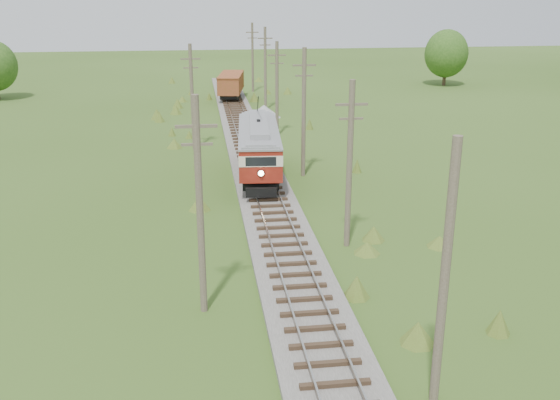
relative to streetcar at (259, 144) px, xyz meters
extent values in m
cube|color=#605B54|center=(0.00, 3.35, -2.40)|extent=(3.60, 96.00, 0.25)
cube|color=#726659|center=(-0.72, 3.35, -2.04)|extent=(0.08, 96.00, 0.17)
cube|color=#726659|center=(0.72, 3.35, -2.04)|extent=(0.08, 96.00, 0.17)
cube|color=#2D2116|center=(0.00, 3.35, -2.20)|extent=(2.40, 96.00, 0.16)
cube|color=black|center=(0.00, 0.00, -1.54)|extent=(3.10, 10.71, 0.43)
cube|color=maroon|center=(0.00, 0.00, -0.58)|extent=(3.57, 11.65, 1.05)
cube|color=beige|center=(0.00, 0.00, 0.28)|extent=(3.60, 11.71, 0.67)
cube|color=black|center=(0.00, 0.00, 0.28)|extent=(3.59, 11.20, 0.53)
cube|color=maroon|center=(0.00, 0.00, 0.76)|extent=(3.57, 11.65, 0.29)
cube|color=gray|center=(0.00, 0.00, 1.08)|extent=(3.63, 11.77, 0.36)
cube|color=gray|center=(0.00, 0.00, 1.40)|extent=(1.88, 8.68, 0.38)
sphere|color=#FFF2BF|center=(-0.46, -5.80, -0.44)|extent=(0.34, 0.34, 0.34)
cylinder|color=black|center=(0.14, 1.72, 2.48)|extent=(0.41, 4.45, 1.85)
cylinder|color=black|center=(-1.06, -4.27, -1.58)|extent=(0.17, 0.77, 0.77)
cylinder|color=black|center=(0.38, -4.38, -1.58)|extent=(0.17, 0.77, 0.77)
cylinder|color=black|center=(-0.37, 4.39, -1.58)|extent=(0.17, 0.77, 0.77)
cylinder|color=black|center=(1.06, 4.28, -1.58)|extent=(0.17, 0.77, 0.77)
cube|color=black|center=(0.00, 32.95, -1.63)|extent=(3.02, 7.13, 0.48)
cube|color=brown|center=(0.00, 32.95, -0.43)|extent=(3.63, 7.96, 1.92)
cube|color=brown|center=(0.00, 32.95, 0.58)|extent=(3.70, 8.12, 0.12)
cylinder|color=black|center=(-1.06, 30.78, -1.58)|extent=(0.23, 0.78, 0.77)
cylinder|color=black|center=(0.36, 30.56, -1.58)|extent=(0.23, 0.78, 0.77)
cylinder|color=black|center=(-0.36, 35.33, -1.58)|extent=(0.23, 0.78, 0.77)
cylinder|color=black|center=(1.06, 35.12, -1.58)|extent=(0.23, 0.78, 0.77)
cone|color=gray|center=(2.83, 22.80, -1.95)|extent=(3.10, 3.10, 1.16)
cone|color=gray|center=(3.60, 21.83, -2.19)|extent=(1.74, 1.74, 0.68)
cylinder|color=brown|center=(3.10, -25.65, 1.87)|extent=(0.30, 0.30, 8.80)
cylinder|color=brown|center=(3.30, -12.65, 1.77)|extent=(0.30, 0.30, 8.60)
cube|color=brown|center=(3.30, -12.65, 4.87)|extent=(1.60, 0.12, 0.12)
cube|color=brown|center=(3.30, -12.65, 4.17)|extent=(1.20, 0.10, 0.10)
cylinder|color=brown|center=(3.20, 0.35, 1.97)|extent=(0.30, 0.30, 9.00)
cube|color=brown|center=(3.20, 0.35, 5.27)|extent=(1.60, 0.12, 0.12)
cube|color=brown|center=(3.20, 0.35, 4.57)|extent=(1.20, 0.10, 0.10)
cylinder|color=brown|center=(3.00, 13.35, 1.67)|extent=(0.30, 0.30, 8.40)
cube|color=brown|center=(3.00, 13.35, 4.67)|extent=(1.60, 0.12, 0.12)
cube|color=brown|center=(3.00, 13.35, 3.97)|extent=(1.20, 0.10, 0.10)
cylinder|color=brown|center=(3.40, 26.35, 1.92)|extent=(0.30, 0.30, 8.90)
cube|color=brown|center=(3.40, 26.35, 5.17)|extent=(1.60, 0.12, 0.12)
cube|color=brown|center=(3.40, 26.35, 4.47)|extent=(1.20, 0.10, 0.10)
cylinder|color=brown|center=(3.20, 39.35, 1.82)|extent=(0.30, 0.30, 8.70)
cube|color=brown|center=(3.20, 39.35, 4.97)|extent=(1.60, 0.12, 0.12)
cube|color=brown|center=(3.20, 39.35, 4.27)|extent=(1.20, 0.10, 0.10)
cylinder|color=brown|center=(-4.20, -18.65, 1.97)|extent=(0.30, 0.30, 9.00)
cube|color=brown|center=(-4.20, -18.65, 5.27)|extent=(1.60, 0.12, 0.12)
cube|color=brown|center=(-4.20, -18.65, 4.57)|extent=(1.20, 0.10, 0.10)
cylinder|color=brown|center=(-4.50, 9.35, 1.77)|extent=(0.30, 0.30, 8.60)
cube|color=brown|center=(-4.50, 9.35, 4.87)|extent=(1.60, 0.12, 0.12)
cube|color=brown|center=(-4.50, 9.35, 4.17)|extent=(1.20, 0.10, 0.10)
cylinder|color=#38281C|center=(30.00, 41.35, -1.27)|extent=(0.50, 0.50, 2.52)
ellipsoid|color=#274D17|center=(30.00, 41.35, 1.81)|extent=(5.88, 5.88, 6.47)
camera|label=1|loc=(-4.14, -41.99, 10.18)|focal=40.00mm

